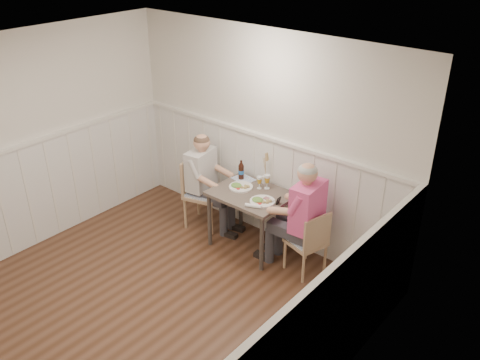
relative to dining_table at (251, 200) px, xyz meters
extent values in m
plane|color=#442818|center=(-0.12, -1.84, -0.65)|extent=(4.50, 4.50, 0.00)
cube|color=silver|center=(-0.12, 0.41, 0.65)|extent=(4.00, 0.04, 2.60)
cube|color=silver|center=(-2.12, -1.84, 0.65)|extent=(0.04, 4.50, 2.60)
cube|color=silver|center=(1.88, -1.84, 0.65)|extent=(0.04, 4.50, 2.60)
cube|color=white|center=(-0.12, -1.84, 1.94)|extent=(4.00, 4.50, 0.02)
cube|color=white|center=(-0.12, 0.39, 0.00)|extent=(3.98, 0.03, 1.30)
cube|color=white|center=(-2.10, -1.84, 0.00)|extent=(0.03, 4.48, 1.30)
cube|color=silver|center=(-0.12, 0.38, 0.67)|extent=(3.98, 0.06, 0.04)
cube|color=silver|center=(-2.09, -1.84, 0.67)|extent=(0.06, 4.48, 0.04)
cube|color=silver|center=(1.85, -1.84, 0.67)|extent=(0.06, 4.48, 0.04)
cube|color=brown|center=(0.00, 0.00, 0.08)|extent=(0.91, 0.70, 0.04)
cylinder|color=#3F3833|center=(-0.40, -0.30, -0.29)|extent=(0.05, 0.05, 0.71)
cylinder|color=#3F3833|center=(-0.40, 0.30, -0.29)|extent=(0.05, 0.05, 0.71)
cylinder|color=#3F3833|center=(0.40, -0.30, -0.29)|extent=(0.05, 0.05, 0.71)
cylinder|color=#3F3833|center=(0.40, 0.30, -0.29)|extent=(0.05, 0.05, 0.71)
cube|color=tan|center=(0.79, 0.01, -0.26)|extent=(0.47, 0.47, 0.04)
cube|color=#6C8DC7|center=(0.79, 0.01, -0.23)|extent=(0.42, 0.42, 0.03)
cube|color=tan|center=(0.96, -0.03, -0.04)|extent=(0.13, 0.37, 0.40)
cylinder|color=tan|center=(0.90, -0.19, -0.46)|extent=(0.03, 0.03, 0.37)
cylinder|color=tan|center=(0.59, -0.10, -0.46)|extent=(0.03, 0.03, 0.37)
cylinder|color=tan|center=(0.99, 0.13, -0.46)|extent=(0.03, 0.03, 0.37)
cylinder|color=tan|center=(0.68, 0.21, -0.46)|extent=(0.03, 0.03, 0.37)
cube|color=tan|center=(-0.78, 0.01, -0.20)|extent=(0.55, 0.55, 0.04)
cube|color=#6C8DC7|center=(-0.78, 0.01, -0.16)|extent=(0.50, 0.50, 0.03)
cube|color=tan|center=(-0.98, -0.05, 0.06)|extent=(0.16, 0.43, 0.46)
cylinder|color=tan|center=(-1.02, 0.14, -0.43)|extent=(0.04, 0.04, 0.43)
cylinder|color=tan|center=(-0.66, 0.25, -0.43)|extent=(0.04, 0.04, 0.43)
cylinder|color=tan|center=(-0.91, -0.23, -0.43)|extent=(0.04, 0.04, 0.43)
cylinder|color=tan|center=(-0.55, -0.12, -0.43)|extent=(0.04, 0.04, 0.43)
cube|color=#3F3F47|center=(0.76, 0.02, -0.42)|extent=(0.47, 0.43, 0.45)
cube|color=#3F3F47|center=(0.56, 0.00, -0.14)|extent=(0.44, 0.39, 0.13)
cube|color=#FF4B9C|center=(0.76, 0.02, 0.20)|extent=(0.27, 0.46, 0.55)
sphere|color=tan|center=(0.76, 0.02, 0.59)|extent=(0.22, 0.22, 0.22)
sphere|color=#A5A5A0|center=(0.76, 0.02, 0.63)|extent=(0.21, 0.21, 0.21)
cube|color=black|center=(0.40, -0.01, 0.20)|extent=(0.02, 0.07, 0.13)
cube|color=#3F3F47|center=(-0.80, 0.00, -0.43)|extent=(0.47, 0.44, 0.43)
cube|color=#3F3F47|center=(-0.61, 0.03, -0.16)|extent=(0.45, 0.40, 0.12)
cube|color=silver|center=(-0.80, 0.00, 0.16)|extent=(0.29, 0.45, 0.52)
sphere|color=tan|center=(-0.80, 0.00, 0.53)|extent=(0.21, 0.21, 0.21)
sphere|color=#4C3828|center=(-0.80, 0.00, 0.56)|extent=(0.20, 0.20, 0.20)
cylinder|color=white|center=(0.24, -0.09, 0.11)|extent=(0.29, 0.29, 0.02)
ellipsoid|color=#3F722D|center=(0.20, -0.12, 0.15)|extent=(0.14, 0.12, 0.05)
sphere|color=tan|center=(0.31, -0.08, 0.14)|extent=(0.04, 0.04, 0.04)
cube|color=#94585D|center=(0.26, -0.02, 0.13)|extent=(0.09, 0.05, 0.01)
cylinder|color=white|center=(0.32, -0.02, 0.14)|extent=(0.06, 0.06, 0.03)
cylinder|color=white|center=(-0.18, 0.03, 0.11)|extent=(0.29, 0.29, 0.02)
ellipsoid|color=#3F722D|center=(-0.22, -0.01, 0.15)|extent=(0.14, 0.12, 0.05)
sphere|color=tan|center=(-0.11, 0.04, 0.14)|extent=(0.04, 0.04, 0.04)
cylinder|color=silver|center=(0.08, 0.21, 0.11)|extent=(0.06, 0.06, 0.01)
cylinder|color=silver|center=(0.08, 0.21, 0.15)|extent=(0.01, 0.01, 0.08)
cone|color=gold|center=(0.08, 0.21, 0.22)|extent=(0.07, 0.07, 0.07)
cylinder|color=silver|center=(0.08, 0.21, 0.27)|extent=(0.07, 0.07, 0.03)
cylinder|color=silver|center=(0.01, 0.15, 0.11)|extent=(0.06, 0.06, 0.01)
cylinder|color=silver|center=(0.01, 0.15, 0.14)|extent=(0.01, 0.01, 0.07)
cone|color=gold|center=(0.01, 0.15, 0.20)|extent=(0.06, 0.06, 0.06)
cylinder|color=silver|center=(0.01, 0.15, 0.25)|extent=(0.06, 0.06, 0.03)
cylinder|color=black|center=(-0.32, 0.21, 0.19)|extent=(0.07, 0.07, 0.18)
cone|color=black|center=(-0.32, 0.21, 0.31)|extent=(0.07, 0.07, 0.04)
cylinder|color=black|center=(-0.32, 0.21, 0.34)|extent=(0.03, 0.03, 0.03)
cylinder|color=#205DAC|center=(-0.32, 0.21, 0.20)|extent=(0.07, 0.07, 0.05)
cylinder|color=white|center=(0.24, -0.25, 0.12)|extent=(0.19, 0.11, 0.04)
cylinder|color=silver|center=(-0.03, 0.30, 0.15)|extent=(0.05, 0.05, 0.09)
cylinder|color=tan|center=(-0.03, 0.30, 0.31)|extent=(0.03, 0.03, 0.30)
cone|color=tan|center=(-0.03, 0.30, 0.49)|extent=(0.04, 0.04, 0.10)
cube|color=#6C8DC7|center=(-0.29, 0.22, 0.10)|extent=(0.29, 0.24, 0.01)
camera|label=1|loc=(3.28, -4.13, 2.99)|focal=38.00mm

